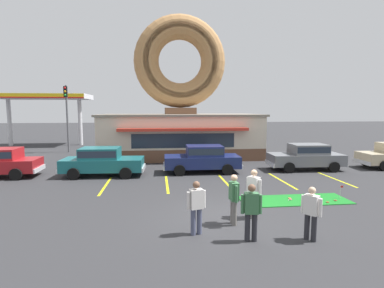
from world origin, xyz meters
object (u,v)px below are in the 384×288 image
object	(u,v)px
car_navy	(203,158)
pedestrian_beanie_man	(311,211)
car_teal	(102,161)
pedestrian_blue_sweater_man	(254,191)
pedestrian_hooded_kid	(251,210)
car_grey	(306,156)
putting_flag_pin	(341,189)
traffic_light_pole	(67,110)
trash_bin	(107,158)
pedestrian_clipboard_woman	(196,205)
pedestrian_leather_jacket_man	(234,197)
golf_ball	(289,200)

from	to	relation	value
car_navy	pedestrian_beanie_man	size ratio (longest dim) A/B	2.96
car_teal	pedestrian_blue_sweater_man	xyz separation A→B (m)	(6.34, -7.32, 0.06)
pedestrian_hooded_kid	car_grey	bearing A→B (deg)	55.41
putting_flag_pin	car_teal	distance (m)	12.06
pedestrian_blue_sweater_man	traffic_light_pole	size ratio (longest dim) A/B	0.29
traffic_light_pole	trash_bin	bearing A→B (deg)	-56.93
trash_bin	pedestrian_hooded_kid	bearing A→B (deg)	-64.40
pedestrian_blue_sweater_man	pedestrian_hooded_kid	xyz separation A→B (m)	(-0.66, -1.80, -0.02)
pedestrian_clipboard_woman	trash_bin	distance (m)	12.60
pedestrian_hooded_kid	trash_bin	distance (m)	13.76
car_teal	traffic_light_pole	bearing A→B (deg)	114.94
pedestrian_leather_jacket_man	trash_bin	world-z (taller)	pedestrian_leather_jacket_man
pedestrian_blue_sweater_man	pedestrian_hooded_kid	bearing A→B (deg)	-110.09
pedestrian_beanie_man	putting_flag_pin	bearing A→B (deg)	47.82
pedestrian_hooded_kid	pedestrian_leather_jacket_man	xyz separation A→B (m)	(-0.17, 1.28, -0.00)
putting_flag_pin	pedestrian_clipboard_woman	distance (m)	7.03
traffic_light_pole	pedestrian_blue_sweater_man	bearing A→B (deg)	-57.63
putting_flag_pin	traffic_light_pole	world-z (taller)	traffic_light_pole
putting_flag_pin	car_teal	size ratio (longest dim) A/B	0.12
putting_flag_pin	car_grey	xyz separation A→B (m)	(1.57, 6.01, 0.43)
car_grey	pedestrian_beanie_man	distance (m)	10.76
car_teal	trash_bin	world-z (taller)	car_teal
putting_flag_pin	pedestrian_beanie_man	world-z (taller)	pedestrian_beanie_man
car_grey	pedestrian_clipboard_woman	bearing A→B (deg)	-132.16
pedestrian_beanie_man	traffic_light_pole	size ratio (longest dim) A/B	0.27
pedestrian_blue_sweater_man	pedestrian_leather_jacket_man	xyz separation A→B (m)	(-0.83, -0.53, -0.02)
putting_flag_pin	car_teal	bearing A→B (deg)	151.93
car_grey	traffic_light_pole	size ratio (longest dim) A/B	0.80
traffic_light_pole	pedestrian_hooded_kid	bearing A→B (deg)	-61.63
pedestrian_leather_jacket_man	car_grey	bearing A→B (deg)	50.71
car_teal	pedestrian_hooded_kid	xyz separation A→B (m)	(5.68, -9.12, 0.04)
car_grey	pedestrian_leather_jacket_man	size ratio (longest dim) A/B	2.82
pedestrian_clipboard_woman	traffic_light_pole	xyz separation A→B (m)	(-8.90, 18.57, 2.82)
pedestrian_hooded_kid	pedestrian_clipboard_woman	xyz separation A→B (m)	(-1.47, 0.63, -0.02)
car_teal	traffic_light_pole	xyz separation A→B (m)	(-4.69, 10.08, 2.84)
car_teal	car_grey	world-z (taller)	same
pedestrian_leather_jacket_man	pedestrian_clipboard_woman	xyz separation A→B (m)	(-1.30, -0.64, -0.02)
car_navy	pedestrian_blue_sweater_man	distance (m)	7.65
car_grey	traffic_light_pole	world-z (taller)	traffic_light_pole
car_grey	pedestrian_clipboard_woman	world-z (taller)	pedestrian_clipboard_woman
pedestrian_clipboard_woman	traffic_light_pole	size ratio (longest dim) A/B	0.28
pedestrian_blue_sweater_man	car_grey	bearing A→B (deg)	52.56
car_grey	car_teal	bearing A→B (deg)	-178.41
pedestrian_hooded_kid	pedestrian_leather_jacket_man	size ratio (longest dim) A/B	1.00
golf_ball	pedestrian_blue_sweater_man	xyz separation A→B (m)	(-2.01, -1.60, 0.88)
putting_flag_pin	car_navy	xyz separation A→B (m)	(-4.90, 5.98, 0.43)
traffic_light_pole	car_navy	bearing A→B (deg)	-43.14
pedestrian_hooded_kid	trash_bin	size ratio (longest dim) A/B	1.69
trash_bin	traffic_light_pole	distance (m)	8.73
car_teal	pedestrian_clipboard_woman	distance (m)	9.48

